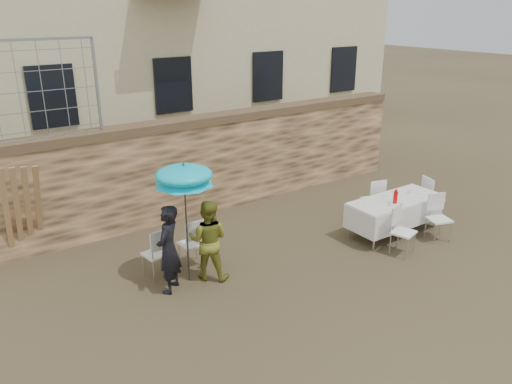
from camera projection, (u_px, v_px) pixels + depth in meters
ground at (316, 325)px, 7.58m from camera, size 80.00×80.00×0.00m
stone_wall at (170, 172)px, 11.05m from camera, size 13.00×0.50×2.20m
chain_link_fence at (7, 94)px, 8.76m from camera, size 3.20×0.06×1.80m
man_suit at (169, 249)px, 8.25m from camera, size 0.66×0.66×1.55m
woman_dress at (208, 240)px, 8.67m from camera, size 0.90×0.89×1.47m
umbrella at (184, 179)px, 8.15m from camera, size 0.99×0.99×2.02m
couple_chair_left at (156, 252)px, 8.78m from camera, size 0.55×0.55×0.96m
couple_chair_right at (192, 242)px, 9.15m from camera, size 0.49×0.49×0.96m
banquet_table at (395, 201)px, 10.41m from camera, size 2.10×0.85×0.78m
soda_bottle at (395, 197)px, 10.13m from camera, size 0.09×0.09×0.26m
table_chair_front_left at (404, 231)px, 9.60m from camera, size 0.60×0.60×0.96m
table_chair_front_right at (439, 218)px, 10.19m from camera, size 0.61×0.61×0.96m
table_chair_back at (373, 198)px, 11.22m from camera, size 0.58×0.58×0.96m
table_chair_side at (433, 197)px, 11.32m from camera, size 0.58×0.58×0.96m
wood_planks at (25, 213)px, 9.13m from camera, size 0.70×0.20×2.00m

